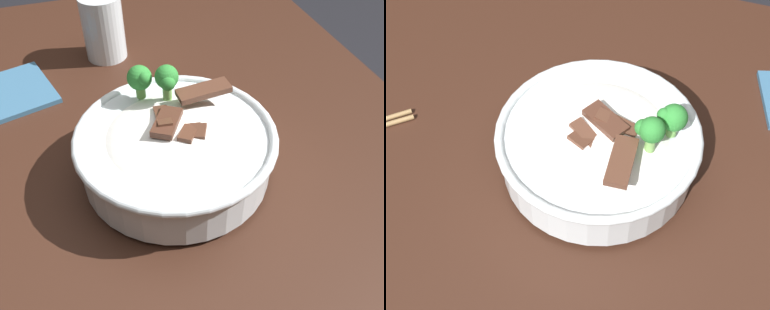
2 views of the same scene
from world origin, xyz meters
TOP-DOWN VIEW (x-y plane):
  - dining_table at (0.00, 0.00)m, footprint 1.18×0.81m
  - rice_bowl at (0.02, -0.00)m, footprint 0.26×0.26m
  - drinking_glass at (-0.31, -0.04)m, footprint 0.07×0.07m
  - folded_napkin at (-0.24, -0.21)m, footprint 0.16×0.14m

SIDE VIEW (x-z plane):
  - dining_table at x=0.00m, z-range 0.27..1.02m
  - folded_napkin at x=-0.24m, z-range 0.76..0.77m
  - rice_bowl at x=0.02m, z-range 0.74..0.87m
  - drinking_glass at x=-0.31m, z-range 0.75..0.86m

